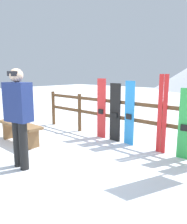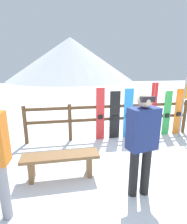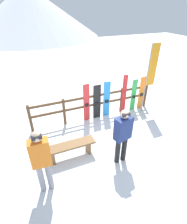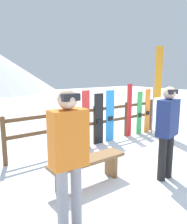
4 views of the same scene
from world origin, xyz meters
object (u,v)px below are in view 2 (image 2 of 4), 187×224
Objects in this scene: snowboard_black_stripe at (115,115)px; snowboard_orange at (178,112)px; ski_pair_red at (153,110)px; snowboard_green at (167,113)px; snowboard_red at (100,114)px; bench at (61,160)px; person_navy at (142,139)px; snowboard_blue at (128,114)px.

snowboard_orange is at bearing 0.00° from snowboard_black_stripe.
ski_pair_red is 0.48m from snowboard_green.
ski_pair_red is at bearing 0.12° from snowboard_red.
snowboard_black_stripe reaches higher than bench.
snowboard_red is at bearing 55.86° from bench.
ski_pair_red is 1.14× the size of snowboard_orange.
person_navy reaches higher than snowboard_red.
person_navy is 1.20× the size of snowboard_orange.
snowboard_black_stripe is 2.04m from snowboard_orange.
snowboard_orange is at bearing 0.01° from snowboard_green.
person_navy reaches higher than ski_pair_red.
snowboard_blue is (0.68, 2.33, -0.26)m from person_navy.
snowboard_green is at bearing -0.00° from snowboard_blue.
snowboard_black_stripe is 0.87× the size of ski_pair_red.
snowboard_red is (1.12, 1.65, 0.39)m from bench.
snowboard_blue reaches higher than bench.
snowboard_blue is at bearing 40.17° from bench.
person_navy is (1.27, -0.69, 0.63)m from bench.
bench is 1.03× the size of snowboard_black_stripe.
ski_pair_red reaches higher than bench.
person_navy is 1.22× the size of snowboard_black_stripe.
bench is 0.84× the size of person_navy.
person_navy is at bearing -122.08° from ski_pair_red.
snowboard_orange is (2.04, 0.00, 0.01)m from snowboard_black_stripe.
ski_pair_red is at bearing 179.57° from snowboard_green.
person_navy is 3.30m from snowboard_orange.
snowboard_orange is (0.85, -0.00, -0.10)m from ski_pair_red.
snowboard_orange is (3.59, 1.65, 0.35)m from bench.
person_navy reaches higher than snowboard_blue.
snowboard_black_stripe is (1.55, 1.65, 0.34)m from bench.
snowboard_blue reaches higher than snowboard_green.
snowboard_orange is at bearing 45.24° from person_navy.
snowboard_orange is (0.38, 0.00, 0.03)m from snowboard_green.
snowboard_red reaches higher than snowboard_green.
snowboard_green is at bearing -179.99° from snowboard_orange.
snowboard_blue is 1.08× the size of snowboard_green.
snowboard_green is (2.08, -0.00, -0.07)m from snowboard_red.
snowboard_orange is at bearing -0.23° from ski_pair_red.
snowboard_orange is (2.47, -0.00, -0.04)m from snowboard_red.
snowboard_black_stripe reaches higher than snowboard_green.
person_navy is 2.45m from snowboard_blue.
snowboard_green is at bearing 27.24° from bench.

